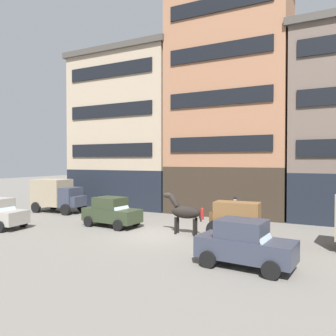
{
  "coord_description": "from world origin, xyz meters",
  "views": [
    {
      "loc": [
        8.97,
        -16.19,
        4.13
      ],
      "look_at": [
        -0.25,
        1.87,
        3.68
      ],
      "focal_mm": 35.57,
      "sensor_mm": 36.0,
      "label": 1
    }
  ],
  "objects_px": {
    "cargo_wagon": "(236,218)",
    "pedestrian_officer": "(235,209)",
    "draft_horse": "(184,212)",
    "delivery_truck_far": "(57,194)",
    "sedan_dark": "(111,212)",
    "fire_hydrant_curbside": "(202,214)",
    "sedan_light": "(245,244)"
  },
  "relations": [
    {
      "from": "cargo_wagon",
      "to": "sedan_dark",
      "type": "height_order",
      "value": "cargo_wagon"
    },
    {
      "from": "pedestrian_officer",
      "to": "fire_hydrant_curbside",
      "type": "xyz_separation_m",
      "value": [
        -2.53,
        0.72,
        -0.55
      ]
    },
    {
      "from": "delivery_truck_far",
      "to": "sedan_dark",
      "type": "distance_m",
      "value": 7.88
    },
    {
      "from": "sedan_light",
      "to": "fire_hydrant_curbside",
      "type": "relative_size",
      "value": 4.61
    },
    {
      "from": "sedan_light",
      "to": "pedestrian_officer",
      "type": "distance_m",
      "value": 8.67
    },
    {
      "from": "draft_horse",
      "to": "sedan_dark",
      "type": "bearing_deg",
      "value": -179.47
    },
    {
      "from": "draft_horse",
      "to": "fire_hydrant_curbside",
      "type": "bearing_deg",
      "value": 99.2
    },
    {
      "from": "draft_horse",
      "to": "sedan_dark",
      "type": "height_order",
      "value": "draft_horse"
    },
    {
      "from": "cargo_wagon",
      "to": "fire_hydrant_curbside",
      "type": "bearing_deg",
      "value": 127.97
    },
    {
      "from": "sedan_dark",
      "to": "draft_horse",
      "type": "bearing_deg",
      "value": 0.53
    },
    {
      "from": "cargo_wagon",
      "to": "draft_horse",
      "type": "relative_size",
      "value": 1.27
    },
    {
      "from": "cargo_wagon",
      "to": "pedestrian_officer",
      "type": "relative_size",
      "value": 1.66
    },
    {
      "from": "cargo_wagon",
      "to": "sedan_light",
      "type": "distance_m",
      "value": 4.46
    },
    {
      "from": "sedan_light",
      "to": "sedan_dark",
      "type": "bearing_deg",
      "value": 156.28
    },
    {
      "from": "cargo_wagon",
      "to": "delivery_truck_far",
      "type": "distance_m",
      "value": 15.53
    },
    {
      "from": "delivery_truck_far",
      "to": "sedan_dark",
      "type": "bearing_deg",
      "value": -20.39
    },
    {
      "from": "sedan_dark",
      "to": "fire_hydrant_curbside",
      "type": "relative_size",
      "value": 4.6
    },
    {
      "from": "cargo_wagon",
      "to": "fire_hydrant_curbside",
      "type": "height_order",
      "value": "cargo_wagon"
    },
    {
      "from": "draft_horse",
      "to": "fire_hydrant_curbside",
      "type": "relative_size",
      "value": 2.83
    },
    {
      "from": "delivery_truck_far",
      "to": "sedan_dark",
      "type": "xyz_separation_m",
      "value": [
        7.37,
        -2.74,
        -0.51
      ]
    },
    {
      "from": "sedan_light",
      "to": "fire_hydrant_curbside",
      "type": "xyz_separation_m",
      "value": [
        -5.22,
        8.96,
        -0.49
      ]
    },
    {
      "from": "sedan_light",
      "to": "draft_horse",
      "type": "bearing_deg",
      "value": 136.75
    },
    {
      "from": "delivery_truck_far",
      "to": "fire_hydrant_curbside",
      "type": "relative_size",
      "value": 5.31
    },
    {
      "from": "cargo_wagon",
      "to": "fire_hydrant_curbside",
      "type": "xyz_separation_m",
      "value": [
        -3.72,
        4.77,
        -0.72
      ]
    },
    {
      "from": "sedan_light",
      "to": "fire_hydrant_curbside",
      "type": "height_order",
      "value": "sedan_light"
    },
    {
      "from": "cargo_wagon",
      "to": "delivery_truck_far",
      "type": "xyz_separation_m",
      "value": [
        -15.3,
        2.69,
        0.28
      ]
    },
    {
      "from": "cargo_wagon",
      "to": "delivery_truck_far",
      "type": "relative_size",
      "value": 0.67
    },
    {
      "from": "delivery_truck_far",
      "to": "fire_hydrant_curbside",
      "type": "distance_m",
      "value": 11.8
    },
    {
      "from": "pedestrian_officer",
      "to": "fire_hydrant_curbside",
      "type": "relative_size",
      "value": 2.16
    },
    {
      "from": "delivery_truck_far",
      "to": "pedestrian_officer",
      "type": "relative_size",
      "value": 2.46
    },
    {
      "from": "cargo_wagon",
      "to": "pedestrian_officer",
      "type": "xyz_separation_m",
      "value": [
        -1.19,
        4.05,
        -0.17
      ]
    },
    {
      "from": "cargo_wagon",
      "to": "pedestrian_officer",
      "type": "height_order",
      "value": "cargo_wagon"
    }
  ]
}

